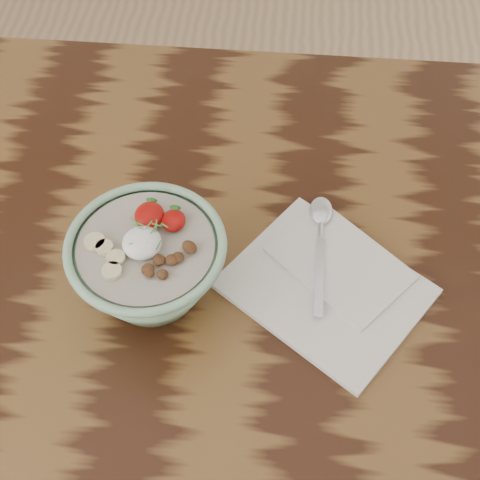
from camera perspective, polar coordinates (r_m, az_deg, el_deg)
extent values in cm
cube|color=black|center=(95.30, -6.82, -1.98)|extent=(160.00, 90.00, 4.00)
cylinder|color=#88B792|center=(89.94, -7.34, -4.20)|extent=(8.74, 8.74, 1.25)
torus|color=#88B792|center=(81.49, -8.09, -0.46)|extent=(19.87, 19.87, 1.14)
cylinder|color=#B6A997|center=(82.00, -8.04, -0.71)|extent=(16.85, 16.85, 1.04)
ellipsoid|color=white|center=(80.74, -8.36, -0.25)|extent=(4.81, 4.81, 2.65)
ellipsoid|color=#990A07|center=(83.06, -7.74, 2.13)|extent=(3.67, 4.04, 2.02)
cone|color=#286623|center=(83.82, -7.58, 3.15)|extent=(1.40, 1.03, 1.52)
ellipsoid|color=#990A07|center=(82.41, -5.71, 1.66)|extent=(3.02, 3.32, 1.66)
cone|color=#286623|center=(82.99, -5.59, 2.53)|extent=(1.40, 1.03, 1.52)
cylinder|color=beige|center=(79.67, -10.88, -2.63)|extent=(2.39, 2.39, 0.70)
cylinder|color=beige|center=(82.51, -12.30, -0.16)|extent=(2.56, 2.56, 0.70)
cylinder|color=beige|center=(80.62, -10.54, -1.53)|extent=(2.23, 2.23, 0.70)
cylinder|color=beige|center=(81.78, -11.49, -0.63)|extent=(2.13, 2.13, 0.70)
ellipsoid|color=#5C311B|center=(79.53, -5.30, -1.47)|extent=(2.02, 2.04, 0.88)
ellipsoid|color=#5C311B|center=(79.36, -5.84, -1.70)|extent=(2.21, 2.21, 0.99)
ellipsoid|color=#5C311B|center=(80.02, -4.33, -0.60)|extent=(2.53, 2.43, 1.39)
ellipsoid|color=#5C311B|center=(78.72, -7.77, -2.78)|extent=(1.86, 1.87, 0.77)
ellipsoid|color=#5C311B|center=(78.96, -7.87, -2.48)|extent=(2.02, 2.07, 1.10)
ellipsoid|color=#5C311B|center=(78.43, -6.62, -2.94)|extent=(1.93, 1.92, 1.05)
ellipsoid|color=#5C311B|center=(79.55, -6.92, -1.69)|extent=(1.98, 2.06, 0.78)
cylinder|color=#52893A|center=(79.51, -8.95, -0.27)|extent=(1.47, 0.55, 0.23)
cylinder|color=#52893A|center=(80.84, -7.84, 1.24)|extent=(0.85, 1.47, 0.23)
cylinder|color=#52893A|center=(80.75, -7.11, 1.29)|extent=(1.27, 0.53, 0.22)
cylinder|color=#52893A|center=(78.98, -6.96, -0.42)|extent=(0.54, 1.39, 0.23)
cylinder|color=#52893A|center=(80.22, -7.51, 0.71)|extent=(0.73, 1.64, 0.24)
cylinder|color=#52893A|center=(79.41, -8.49, -0.27)|extent=(1.72, 0.54, 0.24)
cylinder|color=#52893A|center=(80.88, -8.65, 1.12)|extent=(1.34, 0.83, 0.23)
cylinder|color=#52893A|center=(81.42, -8.99, 1.55)|extent=(0.67, 1.12, 0.22)
cylinder|color=#52893A|center=(80.61, -6.47, 1.25)|extent=(0.99, 0.73, 0.22)
cylinder|color=#52893A|center=(80.31, -8.55, 0.60)|extent=(0.88, 1.08, 0.22)
cylinder|color=#52893A|center=(81.19, -8.66, 1.41)|extent=(1.36, 0.67, 0.23)
cylinder|color=#52893A|center=(80.75, -7.15, 1.28)|extent=(0.41, 1.72, 0.24)
cylinder|color=#52893A|center=(81.43, -9.03, 1.55)|extent=(1.15, 1.46, 0.24)
cube|color=silver|center=(90.24, 7.32, -4.09)|extent=(31.07, 30.04, 0.93)
cube|color=silver|center=(91.81, 8.55, -1.94)|extent=(21.25, 20.83, 0.56)
cube|color=silver|center=(89.68, 6.79, -3.10)|extent=(1.22, 12.46, 0.38)
cylinder|color=silver|center=(94.02, 6.89, 0.99)|extent=(0.77, 3.25, 0.76)
ellipsoid|color=silver|center=(95.82, 6.93, 2.53)|extent=(3.33, 4.98, 1.03)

